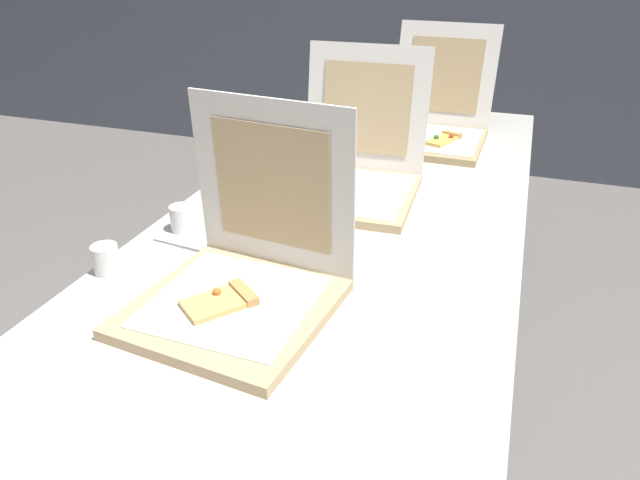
% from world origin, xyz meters
% --- Properties ---
extents(table, '(0.85, 2.34, 0.73)m').
position_xyz_m(table, '(0.00, 0.64, 0.69)').
color(table, beige).
rests_on(table, ground).
extents(pizza_box_front, '(0.38, 0.38, 0.36)m').
position_xyz_m(pizza_box_front, '(-0.07, 0.29, 0.79)').
color(pizza_box_front, tan).
rests_on(pizza_box_front, table).
extents(pizza_box_middle, '(0.36, 0.41, 0.36)m').
position_xyz_m(pizza_box_middle, '(-0.03, 0.87, 0.79)').
color(pizza_box_middle, tan).
rests_on(pizza_box_middle, table).
extents(pizza_box_back, '(0.35, 0.43, 0.36)m').
position_xyz_m(pizza_box_back, '(0.11, 1.38, 0.78)').
color(pizza_box_back, tan).
rests_on(pizza_box_back, table).
extents(cup_white_mid, '(0.05, 0.05, 0.06)m').
position_xyz_m(cup_white_mid, '(-0.29, 0.68, 0.76)').
color(cup_white_mid, white).
rests_on(cup_white_mid, table).
extents(cup_white_near_center, '(0.05, 0.05, 0.06)m').
position_xyz_m(cup_white_near_center, '(-0.34, 0.52, 0.76)').
color(cup_white_near_center, white).
rests_on(cup_white_near_center, table).
extents(cup_white_near_left, '(0.05, 0.05, 0.06)m').
position_xyz_m(cup_white_near_left, '(-0.39, 0.30, 0.76)').
color(cup_white_near_left, white).
rests_on(cup_white_near_left, table).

